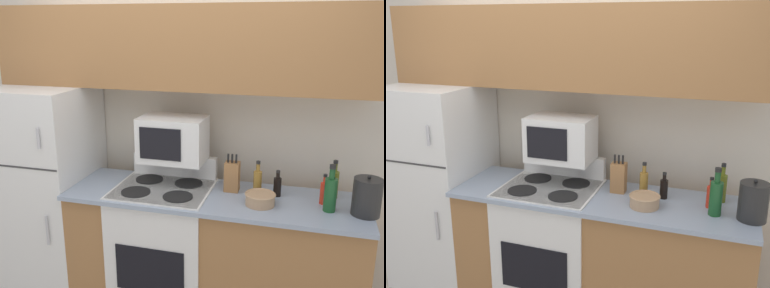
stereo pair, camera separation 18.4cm
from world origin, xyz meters
The scene contains 14 objects.
wall_back centered at (0.00, 0.74, 1.27)m, with size 8.00×0.05×2.55m.
lower_cabinets centered at (0.33, 0.29, 0.46)m, with size 2.01×0.62×0.92m.
refrigerator centered at (-1.01, 0.35, 0.79)m, with size 0.66×0.73×1.59m.
upper_cabinets centered at (0.00, 0.54, 1.87)m, with size 2.68×0.35×0.57m.
stove centered at (-0.03, 0.28, 0.48)m, with size 0.67×0.60×1.09m.
microwave centered at (0.00, 0.41, 1.25)m, with size 0.46×0.31×0.32m.
knife_block centered at (0.43, 0.38, 1.02)m, with size 0.10×0.09×0.27m.
bowl centered at (0.65, 0.19, 0.96)m, with size 0.20×0.20×0.08m.
bottle_vinegar centered at (0.61, 0.36, 1.01)m, with size 0.06×0.06×0.24m.
bottle_hot_sauce centered at (1.04, 0.32, 0.99)m, with size 0.05×0.05×0.20m.
bottle_soy_sauce centered at (0.74, 0.37, 0.99)m, with size 0.05×0.05×0.18m.
bottle_wine_green centered at (1.07, 0.22, 1.03)m, with size 0.08×0.08×0.30m.
bottle_olive_oil centered at (1.10, 0.44, 1.02)m, with size 0.06×0.06×0.26m.
kettle centered at (1.28, 0.22, 1.03)m, with size 0.17×0.17×0.25m.
Camera 1 is at (0.92, -2.35, 2.03)m, focal length 40.00 mm.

